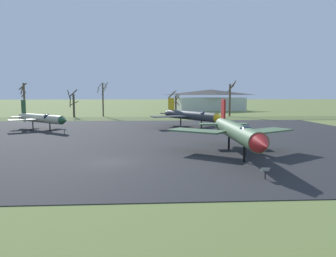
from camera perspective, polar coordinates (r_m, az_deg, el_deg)
The scene contains 15 objects.
ground_plane at distance 28.90m, azimuth -10.08°, elevation -6.04°, with size 600.00×600.00×0.00m, color olive.
asphalt_apron at distance 44.76m, azimuth -7.71°, elevation -1.60°, with size 76.17×53.92×0.05m, color #28282B.
grass_verge_strip at distance 77.49m, azimuth -5.92°, elevation 1.74°, with size 136.17×12.00×0.06m, color #536232.
jet_fighter_front_left at distance 56.97m, azimuth -21.65°, elevation 1.71°, with size 11.95×11.11×5.00m.
info_placard_front_left at distance 48.91m, azimuth -18.00°, elevation -0.43°, with size 0.66×0.37×1.01m.
jet_fighter_front_right at distance 31.70m, azimuth 12.19°, elevation -0.55°, with size 13.47×17.27×5.44m.
info_placard_front_right at distance 23.89m, azimuth 16.97°, elevation -7.36°, with size 0.63×0.38×0.90m.
jet_fighter_rear_center at distance 56.65m, azimuth 4.19°, elevation 2.36°, with size 12.45×14.40×5.28m.
info_placard_rear_center at distance 49.18m, azimuth 9.95°, elevation -0.26°, with size 0.58×0.26×0.93m.
bare_tree_far_left at distance 91.00m, azimuth -24.29°, elevation 4.91°, with size 1.89×2.12×8.92m.
bare_tree_left_of_center at distance 85.37m, azimuth -16.56°, elevation 4.31°, with size 2.66×3.06×7.21m.
bare_tree_center at distance 87.12m, azimuth -11.55°, elevation 5.44°, with size 2.78×2.64×9.10m.
bare_tree_right_of_center at distance 84.20m, azimuth 1.31°, elevation 4.50°, with size 3.25×3.22×6.96m.
bare_tree_far_right at distance 87.79m, azimuth 11.03°, elevation 5.37°, with size 1.82×2.52×9.54m.
visitor_building at distance 114.47m, azimuth 7.61°, elevation 4.98°, with size 25.84×12.77×7.49m.
Camera 1 is at (3.35, -28.04, 6.12)m, focal length 34.18 mm.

